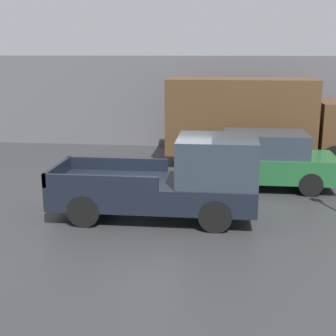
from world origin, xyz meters
TOP-DOWN VIEW (x-y plane):
  - ground_plane at (0.00, 0.00)m, footprint 60.00×60.00m
  - building_wall at (0.00, 8.80)m, footprint 28.00×0.15m
  - pickup_truck at (0.36, -0.67)m, footprint 5.17×2.02m
  - car at (2.78, 2.49)m, footprint 4.64×1.94m
  - delivery_truck at (2.79, 5.64)m, footprint 7.12×2.47m

SIDE VIEW (x-z plane):
  - ground_plane at x=0.00m, z-range 0.00..0.00m
  - car at x=2.78m, z-range 0.00..1.75m
  - pickup_truck at x=0.36m, z-range -0.07..2.06m
  - delivery_truck at x=2.79m, z-range 0.14..3.37m
  - building_wall at x=0.00m, z-range 0.00..4.02m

